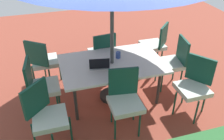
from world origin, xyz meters
TOP-DOWN VIEW (x-y plane):
  - ground_plane at (0.00, 0.00)m, footprint 10.00×10.00m
  - dining_table at (0.00, 0.00)m, footprint 1.71×1.09m
  - chair_west at (-1.19, -0.03)m, footprint 0.49×0.48m
  - chair_northeast at (1.15, 0.75)m, footprint 0.59×0.59m
  - chair_northwest at (-1.15, 0.73)m, footprint 0.58×0.58m
  - chair_east at (1.20, 0.04)m, footprint 0.48×0.47m
  - chair_southwest at (-1.18, -0.78)m, footprint 0.59×0.59m
  - chair_north at (0.03, 0.75)m, footprint 0.48×0.49m
  - chair_south at (-0.01, -0.72)m, footprint 0.47×0.48m
  - chair_southeast at (1.11, -0.74)m, footprint 0.58×0.58m
  - laptop at (0.24, 0.09)m, footprint 0.36×0.30m
  - cup at (-0.15, -0.13)m, footprint 0.08×0.08m

SIDE VIEW (x-z plane):
  - ground_plane at x=0.00m, z-range -0.02..0.00m
  - chair_west at x=-1.19m, z-range 0.06..1.04m
  - chair_northeast at x=1.15m, z-range 0.06..1.04m
  - chair_northwest at x=-1.15m, z-range 0.06..1.04m
  - chair_east at x=1.20m, z-range 0.06..1.04m
  - chair_southwest at x=-1.18m, z-range 0.06..1.04m
  - chair_north at x=0.03m, z-range 0.06..1.04m
  - chair_south at x=-0.01m, z-range 0.06..1.04m
  - chair_southeast at x=1.11m, z-range 0.06..1.04m
  - dining_table at x=0.00m, z-range 0.31..1.04m
  - laptop at x=0.24m, z-range 0.67..0.88m
  - cup at x=-0.15m, z-range 0.73..0.84m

